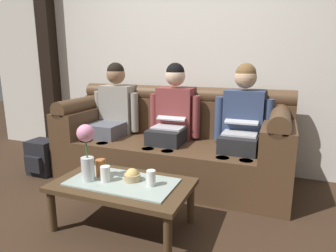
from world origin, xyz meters
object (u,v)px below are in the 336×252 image
person_left (113,113)px  person_middle (172,118)px  cup_near_right (105,174)px  couch (172,144)px  cup_far_center (101,168)px  snack_bowl (132,176)px  cup_near_left (151,178)px  coffee_table (122,188)px  flower_vase (87,149)px  person_right (242,123)px  backpack_left (43,157)px

person_left → person_middle: same height
cup_near_right → person_middle: bearing=84.0°
couch → cup_far_center: couch is taller
snack_bowl → person_left: bearing=127.8°
couch → person_middle: size_ratio=1.96×
cup_near_left → person_middle: bearing=102.7°
person_middle → cup_far_center: (-0.21, -1.01, -0.22)m
coffee_table → cup_near_left: size_ratio=8.81×
flower_vase → cup_near_left: size_ratio=3.70×
coffee_table → cup_far_center: 0.24m
flower_vase → snack_bowl: bearing=20.7°
flower_vase → cup_near_left: (0.48, 0.08, -0.19)m
flower_vase → couch: bearing=77.7°
person_right → snack_bowl: bearing=-123.1°
cup_far_center → backpack_left: (-1.16, 0.56, -0.24)m
snack_bowl → cup_near_left: size_ratio=1.06×
cup_far_center → backpack_left: bearing=154.1°
couch → cup_near_left: bearing=-77.4°
snack_bowl → cup_near_right: bearing=-153.9°
cup_far_center → snack_bowl: bearing=0.8°
person_left → flower_vase: person_left is taller
person_left → cup_near_left: person_left is taller
cup_near_left → flower_vase: bearing=-170.1°
snack_bowl → cup_far_center: (-0.27, -0.00, 0.03)m
person_middle → cup_near_right: 1.12m
couch → cup_near_right: couch is taller
person_left → backpack_left: (-0.66, -0.44, -0.47)m
snack_bowl → coffee_table: bearing=-147.2°
person_right → flower_vase: bearing=-130.7°
person_right → backpack_left: 2.18m
cup_near_left → backpack_left: cup_near_left is taller
person_middle → backpack_left: 1.52m
person_right → person_middle: bearing=180.0°
snack_bowl → cup_near_left: 0.17m
person_right → person_left: bearing=180.0°
cup_near_right → cup_near_left: bearing=8.7°
person_right → cup_near_left: bearing=-115.0°
person_left → cup_near_right: (0.60, -1.09, -0.23)m
couch → snack_bowl: couch is taller
cup_far_center → backpack_left: 1.32m
person_right → cup_far_center: size_ratio=9.43×
couch → flower_vase: size_ratio=5.57×
cup_near_left → cup_near_right: bearing=-171.3°
person_left → coffee_table: 1.31m
couch → coffee_table: couch is taller
person_right → cup_near_right: person_right is taller
flower_vase → backpack_left: size_ratio=1.12×
couch → flower_vase: (-0.24, -1.12, 0.25)m
cup_far_center → backpack_left: cup_far_center is taller
snack_bowl → backpack_left: bearing=158.6°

